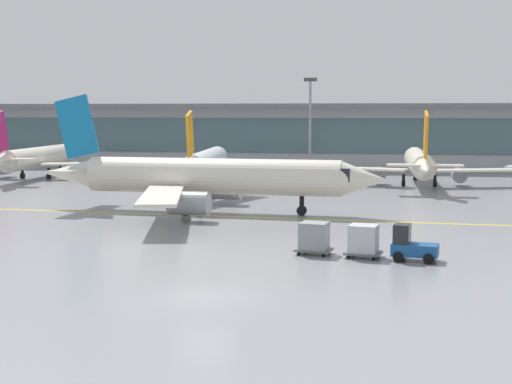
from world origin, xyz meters
name	(u,v)px	position (x,y,z in m)	size (l,w,h in m)	color
ground_plane	(204,297)	(0.00, 0.00, 0.00)	(400.00, 400.00, 0.00)	gray
taxiway_centreline_stripe	(208,216)	(-5.83, 25.71, 0.00)	(110.00, 0.36, 0.01)	yellow
terminal_concourse	(325,135)	(0.00, 78.38, 4.92)	(185.06, 11.00, 9.60)	#B2B7BC
gate_airplane_1	(39,158)	(-35.05, 55.84, 2.58)	(24.19, 26.00, 8.62)	silver
gate_airplane_2	(206,162)	(-12.03, 51.33, 2.58)	(24.14, 26.03, 8.62)	white
gate_airplane_3	(419,163)	(12.55, 53.83, 2.58)	(24.20, 25.94, 8.62)	silver
taxiing_regional_jet	(208,177)	(-6.21, 27.73, 3.00)	(30.23, 28.08, 10.01)	silver
baggage_tug	(411,245)	(9.84, 9.98, 0.89)	(2.80, 1.99, 2.10)	#194C8C
cargo_dolly_lead	(363,240)	(7.12, 10.45, 1.05)	(2.34, 1.93, 1.94)	#595B60
cargo_dolly_trailing	(314,237)	(4.18, 10.96, 1.05)	(2.34, 1.93, 1.94)	#595B60
apron_light_mast_1	(310,121)	(-1.46, 69.16, 7.22)	(1.80, 0.36, 13.07)	gray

